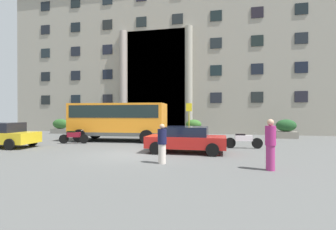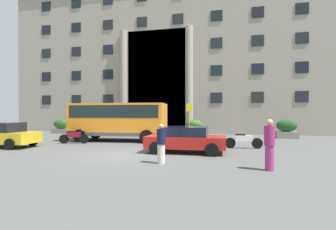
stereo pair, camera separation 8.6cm
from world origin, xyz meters
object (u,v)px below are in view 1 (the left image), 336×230
object	(u,v)px
hedge_planter_entrance_right	(60,126)
pedestrian_woman_with_bag	(270,144)
bus_stop_sign	(189,117)
motorcycle_far_end	(73,137)
pedestrian_child_trailing	(162,144)
scooter_by_planter	(243,140)
hedge_planter_entrance_left	(119,128)
hedge_planter_east	(194,128)
hedge_planter_west	(286,129)
white_taxi_kerbside	(186,139)
orange_minibus	(119,119)
parked_coupe_end	(0,135)

from	to	relation	value
hedge_planter_entrance_right	pedestrian_woman_with_bag	distance (m)	21.41
bus_stop_sign	motorcycle_far_end	world-z (taller)	bus_stop_sign
pedestrian_woman_with_bag	pedestrian_child_trailing	world-z (taller)	pedestrian_woman_with_bag
scooter_by_planter	pedestrian_woman_with_bag	size ratio (longest dim) A/B	1.17
hedge_planter_entrance_left	scooter_by_planter	bearing A→B (deg)	-33.59
hedge_planter_east	hedge_planter_west	distance (m)	7.43
hedge_planter_west	white_taxi_kerbside	size ratio (longest dim) A/B	0.41
orange_minibus	white_taxi_kerbside	distance (m)	7.03
bus_stop_sign	white_taxi_kerbside	size ratio (longest dim) A/B	0.69
hedge_planter_east	hedge_planter_entrance_left	size ratio (longest dim) A/B	0.76
pedestrian_woman_with_bag	pedestrian_child_trailing	bearing A→B (deg)	151.22
scooter_by_planter	pedestrian_child_trailing	bearing A→B (deg)	-129.44
white_taxi_kerbside	scooter_by_planter	xyz separation A→B (m)	(2.93, 2.18, -0.22)
white_taxi_kerbside	bus_stop_sign	bearing A→B (deg)	96.31
motorcycle_far_end	pedestrian_woman_with_bag	size ratio (longest dim) A/B	1.06
hedge_planter_east	scooter_by_planter	world-z (taller)	hedge_planter_east
parked_coupe_end	motorcycle_far_end	world-z (taller)	parked_coupe_end
pedestrian_woman_with_bag	white_taxi_kerbside	bearing A→B (deg)	112.11
hedge_planter_entrance_left	white_taxi_kerbside	size ratio (longest dim) A/B	0.48
bus_stop_sign	hedge_planter_east	bearing A→B (deg)	90.77
hedge_planter_west	white_taxi_kerbside	world-z (taller)	hedge_planter_west
orange_minibus	scooter_by_planter	distance (m)	8.77
parked_coupe_end	scooter_by_planter	size ratio (longest dim) A/B	2.02
orange_minibus	white_taxi_kerbside	size ratio (longest dim) A/B	1.73
hedge_planter_west	white_taxi_kerbside	xyz separation A→B (m)	(-6.75, -8.90, -0.05)
hedge_planter_entrance_right	pedestrian_child_trailing	distance (m)	18.11
parked_coupe_end	scooter_by_planter	bearing A→B (deg)	8.25
orange_minibus	bus_stop_sign	world-z (taller)	bus_stop_sign
scooter_by_planter	bus_stop_sign	bearing A→B (deg)	128.88
bus_stop_sign	hedge_planter_entrance_left	world-z (taller)	bus_stop_sign
bus_stop_sign	pedestrian_woman_with_bag	distance (m)	10.03
orange_minibus	pedestrian_woman_with_bag	distance (m)	11.74
parked_coupe_end	motorcycle_far_end	distance (m)	4.02
white_taxi_kerbside	parked_coupe_end	bearing A→B (deg)	-177.78
bus_stop_sign	motorcycle_far_end	bearing A→B (deg)	-152.86
parked_coupe_end	pedestrian_child_trailing	distance (m)	10.69
white_taxi_kerbside	orange_minibus	bearing A→B (deg)	142.47
hedge_planter_west	motorcycle_far_end	distance (m)	16.05
hedge_planter_entrance_right	parked_coupe_end	size ratio (longest dim) A/B	0.41
orange_minibus	motorcycle_far_end	world-z (taller)	orange_minibus
scooter_by_planter	hedge_planter_entrance_right	bearing A→B (deg)	151.60
bus_stop_sign	parked_coupe_end	xyz separation A→B (m)	(-10.28, -6.22, -0.95)
bus_stop_sign	hedge_planter_entrance_left	distance (m)	7.83
parked_coupe_end	pedestrian_woman_with_bag	world-z (taller)	pedestrian_woman_with_bag
orange_minibus	hedge_planter_west	size ratio (longest dim) A/B	4.25
hedge_planter_entrance_right	hedge_planter_west	distance (m)	20.63
scooter_by_planter	pedestrian_woman_with_bag	xyz separation A→B (m)	(0.51, -5.50, 0.45)
motorcycle_far_end	scooter_by_planter	bearing A→B (deg)	-12.91
hedge_planter_west	hedge_planter_east	bearing A→B (deg)	177.91
pedestrian_woman_with_bag	hedge_planter_entrance_left	bearing A→B (deg)	107.55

